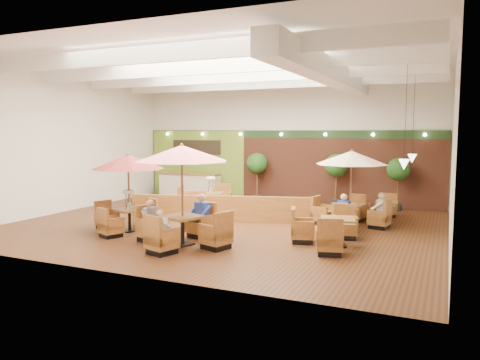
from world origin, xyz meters
The scene contains 17 objects.
room centered at (0.25, 1.22, 3.63)m, with size 14.04×14.00×5.52m.
service_counter centered at (-4.40, 5.10, 0.58)m, with size 3.00×0.75×1.18m.
booth_divider centered at (-0.40, 0.47, 0.45)m, with size 6.57×0.18×0.91m, color brown.
table_0 centered at (-2.40, -2.24, 1.79)m, with size 2.46×2.61×2.51m.
table_1 centered at (0.14, -3.11, 1.93)m, with size 2.96×2.96×2.86m.
table_2 centered at (3.94, 1.44, 1.77)m, with size 2.62×2.62×2.59m.
table_3 centered at (-1.76, 1.71, 0.47)m, with size 2.05×2.93×1.60m.
table_4 centered at (3.86, -1.47, 0.37)m, with size 1.98×2.83×1.01m.
table_5 centered at (4.69, 2.98, 0.32)m, with size 1.57×2.31×0.85m.
topiary_0 centered at (-1.00, 5.30, 1.65)m, with size 0.96×0.96×2.22m.
topiary_1 centered at (2.59, 5.30, 1.66)m, with size 0.96×0.96×2.23m.
topiary_2 centered at (5.08, 5.30, 1.58)m, with size 0.91×0.91×2.12m.
diner_0 centered at (0.14, -4.16, 0.73)m, with size 0.39×0.34×0.73m.
diner_1 centered at (0.14, -2.06, 0.78)m, with size 0.46×0.41×0.86m.
diner_2 centered at (-0.90, -3.11, 0.74)m, with size 0.38×0.42×0.76m.
diner_3 centered at (3.94, 0.49, 0.75)m, with size 0.42×0.38×0.76m.
diner_4 centered at (4.89, 1.44, 0.74)m, with size 0.31×0.37×0.74m.
Camera 1 is at (6.88, -14.24, 3.20)m, focal length 35.00 mm.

